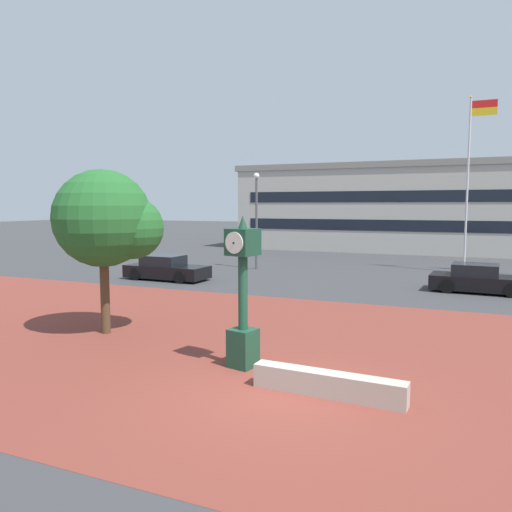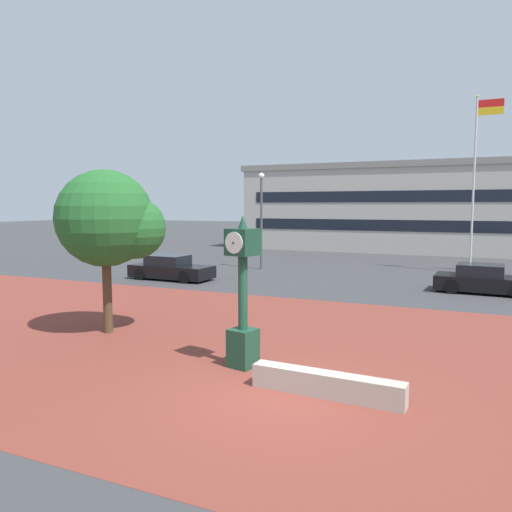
% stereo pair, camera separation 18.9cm
% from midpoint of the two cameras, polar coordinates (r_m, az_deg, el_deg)
% --- Properties ---
extents(ground_plane, '(200.00, 200.00, 0.00)m').
position_cam_midpoint_polar(ground_plane, '(10.70, 2.25, -15.57)').
color(ground_plane, '#38383A').
extents(plaza_brick_paving, '(44.00, 14.25, 0.01)m').
position_cam_midpoint_polar(plaza_brick_paving, '(13.50, 7.08, -11.00)').
color(plaza_brick_paving, brown).
rests_on(plaza_brick_paving, ground).
extents(planter_wall, '(3.22, 0.56, 0.50)m').
position_cam_midpoint_polar(planter_wall, '(10.64, 7.68, -14.30)').
color(planter_wall, '#ADA393').
rests_on(planter_wall, ground).
extents(street_clock, '(0.76, 0.79, 3.67)m').
position_cam_midpoint_polar(street_clock, '(11.97, -1.95, -4.79)').
color(street_clock, '#19422D').
rests_on(street_clock, ground).
extents(plaza_tree, '(3.15, 2.93, 4.97)m').
position_cam_midpoint_polar(plaza_tree, '(15.67, -16.76, 3.86)').
color(plaza_tree, '#4C3823').
rests_on(plaza_tree, ground).
extents(car_street_near, '(4.48, 1.96, 1.28)m').
position_cam_midpoint_polar(car_street_near, '(26.68, -10.42, -1.45)').
color(car_street_near, black).
rests_on(car_street_near, ground).
extents(car_street_mid, '(4.28, 2.09, 1.28)m').
position_cam_midpoint_polar(car_street_mid, '(24.51, 23.87, -2.50)').
color(car_street_mid, black).
rests_on(car_street_mid, ground).
extents(flagpole_primary, '(1.43, 0.14, 10.00)m').
position_cam_midpoint_polar(flagpole_primary, '(31.14, 23.07, 8.63)').
color(flagpole_primary, silver).
rests_on(flagpole_primary, ground).
extents(civic_building, '(25.15, 11.61, 7.39)m').
position_cam_midpoint_polar(civic_building, '(46.84, 14.74, 5.39)').
color(civic_building, '#B2ADA3').
rests_on(civic_building, ground).
extents(street_lamp_post, '(0.36, 0.36, 5.84)m').
position_cam_midpoint_polar(street_lamp_post, '(30.45, -0.12, 5.31)').
color(street_lamp_post, '#4C4C51').
rests_on(street_lamp_post, ground).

